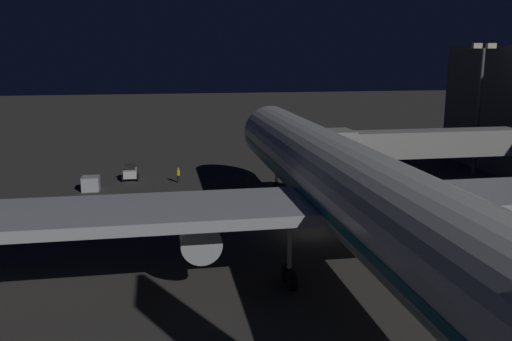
# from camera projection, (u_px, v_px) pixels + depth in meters

# --- Properties ---
(ground_plane) EXTENTS (320.00, 320.00, 0.00)m
(ground_plane) POSITION_uv_depth(u_px,v_px,m) (310.00, 232.00, 45.33)
(ground_plane) COLOR #383533
(airliner_at_gate) EXTENTS (53.33, 63.05, 19.97)m
(airliner_at_gate) POSITION_uv_depth(u_px,v_px,m) (362.00, 198.00, 33.20)
(airliner_at_gate) COLOR silver
(airliner_at_gate) RESTS_ON ground_plane
(jet_bridge) EXTENTS (24.45, 3.40, 7.53)m
(jet_bridge) POSITION_uv_depth(u_px,v_px,m) (423.00, 144.00, 52.58)
(jet_bridge) COLOR #9E9E99
(jet_bridge) RESTS_ON ground_plane
(apron_floodlight_mast) EXTENTS (2.90, 0.50, 15.65)m
(apron_floodlight_mast) POSITION_uv_depth(u_px,v_px,m) (480.00, 99.00, 64.71)
(apron_floodlight_mast) COLOR #59595E
(apron_floodlight_mast) RESTS_ON ground_plane
(baggage_tug_spare) EXTENTS (1.86, 2.39, 1.95)m
(baggage_tug_spare) POSITION_uv_depth(u_px,v_px,m) (130.00, 173.00, 63.86)
(baggage_tug_spare) COLOR silver
(baggage_tug_spare) RESTS_ON ground_plane
(baggage_container_mid_row) EXTENTS (1.82, 1.89, 1.53)m
(baggage_container_mid_row) POSITION_uv_depth(u_px,v_px,m) (91.00, 184.00, 58.88)
(baggage_container_mid_row) COLOR #B7BABF
(baggage_container_mid_row) RESTS_ON ground_plane
(ground_crew_by_belt_loader) EXTENTS (0.40, 0.40, 1.77)m
(ground_crew_by_belt_loader) POSITION_uv_depth(u_px,v_px,m) (178.00, 174.00, 62.42)
(ground_crew_by_belt_loader) COLOR black
(ground_crew_by_belt_loader) RESTS_ON ground_plane
(traffic_cone_nose_port) EXTENTS (0.36, 0.36, 0.55)m
(traffic_cone_nose_port) POSITION_uv_depth(u_px,v_px,m) (285.00, 178.00, 63.68)
(traffic_cone_nose_port) COLOR orange
(traffic_cone_nose_port) RESTS_ON ground_plane
(traffic_cone_nose_starboard) EXTENTS (0.36, 0.36, 0.55)m
(traffic_cone_nose_starboard) POSITION_uv_depth(u_px,v_px,m) (248.00, 180.00, 62.92)
(traffic_cone_nose_starboard) COLOR orange
(traffic_cone_nose_starboard) RESTS_ON ground_plane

